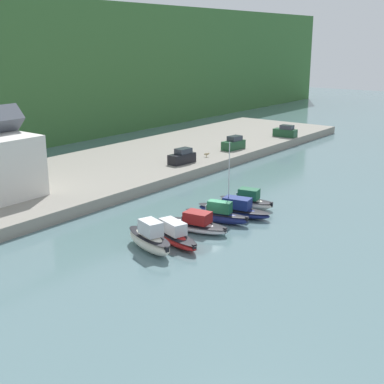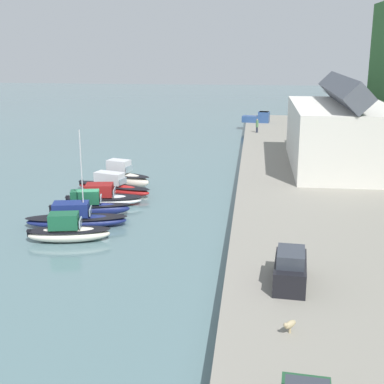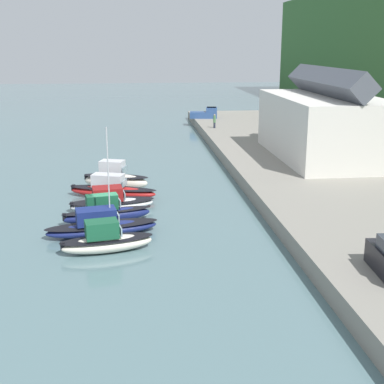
{
  "view_description": "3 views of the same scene",
  "coord_description": "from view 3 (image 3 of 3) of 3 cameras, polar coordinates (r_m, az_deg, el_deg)",
  "views": [
    {
      "loc": [
        -43.23,
        -30.63,
        18.57
      ],
      "look_at": [
        1.32,
        3.64,
        2.5
      ],
      "focal_mm": 50.0,
      "sensor_mm": 36.0,
      "label": 1
    },
    {
      "loc": [
        44.5,
        14.13,
        14.77
      ],
      "look_at": [
        1.28,
        9.06,
        2.7
      ],
      "focal_mm": 50.0,
      "sensor_mm": 36.0,
      "label": 2
    },
    {
      "loc": [
        41.98,
        2.23,
        13.9
      ],
      "look_at": [
        -3.34,
        7.15,
        1.25
      ],
      "focal_mm": 50.0,
      "sensor_mm": 36.0,
      "label": 3
    }
  ],
  "objects": [
    {
      "name": "harbor_clubhouse",
      "position": [
        62.77,
        13.96,
        7.05
      ],
      "size": [
        20.33,
        10.53,
        10.11
      ],
      "color": "silver",
      "rests_on": "quay_promenade"
    },
    {
      "name": "moored_boat_0",
      "position": [
        53.08,
        -8.19,
        1.38
      ],
      "size": [
        3.95,
        6.9,
        2.93
      ],
      "rotation": [
        0.0,
        0.0,
        -0.32
      ],
      "color": "white",
      "rests_on": "ground_plane"
    },
    {
      "name": "moored_boat_2",
      "position": [
        46.79,
        -8.63,
        -1.04
      ],
      "size": [
        3.44,
        7.6,
        2.04
      ],
      "rotation": [
        0.0,
        0.0,
        0.14
      ],
      "color": "white",
      "rests_on": "ground_plane"
    },
    {
      "name": "moored_boat_3",
      "position": [
        43.44,
        -9.17,
        -2.18
      ],
      "size": [
        3.05,
        7.36,
        2.36
      ],
      "rotation": [
        0.0,
        0.0,
        0.22
      ],
      "color": "navy",
      "rests_on": "ground_plane"
    },
    {
      "name": "moored_boat_5",
      "position": [
        37.48,
        -9.17,
        -5.14
      ],
      "size": [
        3.22,
        6.72,
        2.26
      ],
      "rotation": [
        0.0,
        0.0,
        0.2
      ],
      "color": "white",
      "rests_on": "ground_plane"
    },
    {
      "name": "moored_boat_4",
      "position": [
        40.71,
        -9.68,
        -3.56
      ],
      "size": [
        3.73,
        8.73,
        8.15
      ],
      "rotation": [
        0.0,
        0.0,
        0.19
      ],
      "color": "navy",
      "rests_on": "ground_plane"
    },
    {
      "name": "person_on_quay",
      "position": [
        83.12,
        2.42,
        7.59
      ],
      "size": [
        0.4,
        0.4,
        2.14
      ],
      "color": "#232838",
      "rests_on": "quay_promenade"
    },
    {
      "name": "moored_boat_1",
      "position": [
        50.49,
        -8.55,
        0.29
      ],
      "size": [
        4.47,
        8.66,
        2.22
      ],
      "rotation": [
        0.0,
        0.0,
        -0.31
      ],
      "color": "red",
      "rests_on": "ground_plane"
    },
    {
      "name": "ground_plane",
      "position": [
        44.28,
        -8.78,
        -2.97
      ],
      "size": [
        320.0,
        320.0,
        0.0
      ],
      "primitive_type": "plane",
      "color": "slate"
    },
    {
      "name": "pickup_truck_0",
      "position": [
        94.51,
        1.5,
        8.38
      ],
      "size": [
        2.59,
        4.95,
        1.9
      ],
      "rotation": [
        0.0,
        0.0,
        -0.14
      ],
      "color": "#2D4C84",
      "rests_on": "quay_promenade"
    }
  ]
}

